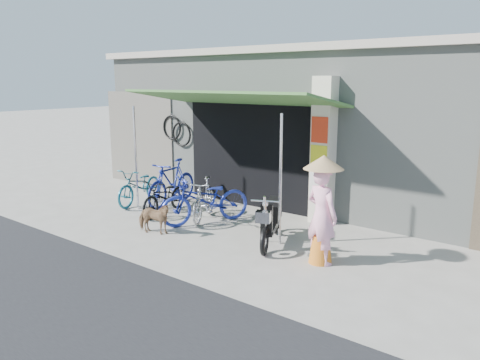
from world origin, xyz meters
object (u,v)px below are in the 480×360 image
Objects in this scene: bike_navy at (206,200)px; moped at (271,220)px; bike_blue at (172,183)px; bike_black at (165,196)px; bike_teal at (140,186)px; nun at (322,211)px; street_dog at (154,218)px; bike_silver at (204,200)px.

moped is (1.73, -0.16, -0.07)m from bike_navy.
bike_blue is 0.77m from bike_black.
bike_teal is at bearing -160.17° from bike_navy.
moped is at bearing 20.56° from bike_navy.
nun is at bearing -22.06° from bike_teal.
bike_teal is 0.86× the size of bike_navy.
bike_blue is 0.94× the size of bike_navy.
moped is (3.34, -0.77, -0.11)m from bike_blue.
bike_navy is 1.19m from street_dog.
bike_blue is at bearing 137.22° from bike_silver.
moped reaches higher than bike_black.
street_dog is at bearing -122.49° from bike_silver.
street_dog is 0.42× the size of nun.
bike_black is (1.14, -0.27, -0.04)m from bike_teal.
bike_navy is (1.19, 0.02, 0.11)m from bike_black.
nun is (5.23, -0.71, 0.44)m from bike_teal.
bike_black is (0.42, -0.62, -0.14)m from bike_blue.
bike_silver is at bearing 166.28° from bike_navy.
bike_navy is 2.96m from nun.
bike_black is 2.03× the size of street_dog.
street_dog is at bearing -63.00° from bike_blue.
bike_silver is 2.01× the size of street_dog.
nun reaches higher than bike_blue.
nun reaches higher than bike_black.
bike_black is at bearing 153.05° from moped.
bike_navy reaches higher than moped.
bike_black is 2.93m from moped.
moped is at bearing -13.05° from bike_black.
bike_silver is 1.94m from moped.
bike_silver is at bearing -16.94° from bike_teal.
bike_teal is 1.10× the size of bike_black.
bike_silver reaches higher than street_dog.
moped reaches higher than bike_teal.
bike_silver reaches higher than bike_teal.
bike_teal is at bearing 152.24° from bike_silver.
moped is at bearing -83.26° from street_dog.
bike_black is at bearing 164.50° from bike_silver.
street_dog is (-0.35, -1.12, -0.19)m from bike_navy.
bike_blue reaches higher than bike_black.
bike_teal is at bearing 156.50° from bike_black.
bike_black is 1.02m from bike_silver.
bike_teal is 0.81m from bike_blue.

